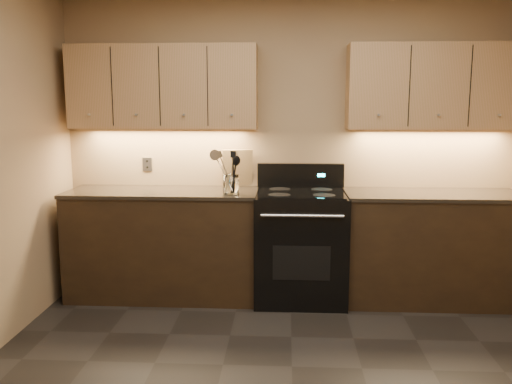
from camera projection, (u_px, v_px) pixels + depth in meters
The scene contains 14 objects.
wall_back at pixel (292, 145), 4.79m from camera, with size 4.00×0.04×2.60m, color #9F865D.
counter_left at pixel (164, 243), 4.69m from camera, with size 1.62×0.62×0.93m.
counter_right at pixel (431, 247), 4.56m from camera, with size 1.46×0.62×0.93m.
stove at pixel (300, 244), 4.60m from camera, with size 0.76×0.68×1.14m.
upper_cab_left at pixel (163, 87), 4.62m from camera, with size 1.60×0.30×0.70m, color tan.
upper_cab_right at pixel (435, 87), 4.49m from camera, with size 1.44×0.30×0.70m, color tan.
outlet_plate at pixel (147, 164), 4.88m from camera, with size 0.09×0.01×0.12m, color #B2B5BA.
utensil_crock at pixel (231, 185), 4.43m from camera, with size 0.16×0.16×0.16m.
cutting_board at pixel (237, 168), 4.80m from camera, with size 0.27×0.02×0.34m, color tan.
wooden_spoon at pixel (226, 172), 4.40m from camera, with size 0.06×0.06×0.34m, color tan, non-canonical shape.
black_spoon at pixel (231, 172), 4.43m from camera, with size 0.06×0.06×0.32m, color black, non-canonical shape.
black_turner at pixel (233, 171), 4.40m from camera, with size 0.08×0.08×0.35m, color black, non-canonical shape.
steel_spatula at pixel (233, 170), 4.42m from camera, with size 0.08×0.08×0.37m, color silver, non-canonical shape.
steel_skimmer at pixel (234, 170), 4.40m from camera, with size 0.09×0.09×0.37m, color silver, non-canonical shape.
Camera 1 is at (-0.05, -2.80, 1.67)m, focal length 38.00 mm.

